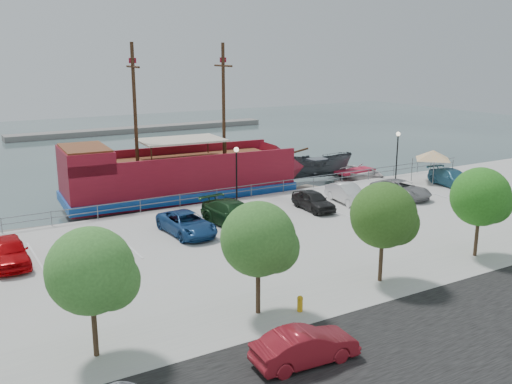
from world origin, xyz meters
TOP-DOWN VIEW (x-y plane):
  - ground at (0.00, 0.00)m, footprint 160.00×160.00m
  - street at (0.00, -16.00)m, footprint 100.00×8.00m
  - sidewalk at (0.00, -10.00)m, footprint 100.00×4.00m
  - seawall_railing at (0.00, 7.80)m, footprint 50.00×0.06m
  - far_shore at (10.00, 55.00)m, footprint 40.00×3.00m
  - pirate_ship at (-0.69, 11.84)m, footprint 21.26×7.16m
  - patrol_boat at (12.24, 12.94)m, footprint 6.89×5.03m
  - speedboat at (15.19, 11.02)m, footprint 5.69×7.48m
  - dock_west at (-15.25, 9.20)m, footprint 7.91×3.14m
  - dock_mid at (6.74, 9.20)m, footprint 7.47×4.28m
  - dock_east at (16.35, 9.20)m, footprint 8.10×3.73m
  - canopy_tent at (18.20, 4.42)m, footprint 3.93×3.93m
  - street_sedan at (-8.60, -14.33)m, footprint 4.09×1.67m
  - fire_hydrant at (-6.36, -10.80)m, footprint 0.26×0.26m
  - lamp_post_mid at (0.00, 6.50)m, footprint 0.36×0.36m
  - lamp_post_right at (16.00, 6.50)m, footprint 0.36×0.36m
  - tree_b at (-14.85, -10.07)m, footprint 3.30×3.20m
  - tree_c at (-7.85, -10.07)m, footprint 3.30×3.20m
  - tree_d at (-0.85, -10.07)m, footprint 3.30×3.20m
  - tree_e at (6.15, -10.07)m, footprint 3.30×3.20m
  - parked_car_a at (-16.35, 1.68)m, footprint 1.84×4.41m
  - parked_car_c at (-6.13, 1.78)m, footprint 2.51×5.04m
  - parked_car_d at (-2.80, 1.77)m, footprint 2.97×5.78m
  - parked_car_e at (3.97, 2.33)m, footprint 1.88×4.16m
  - parked_car_f at (7.31, 2.58)m, footprint 2.04×4.46m
  - parked_car_g at (11.90, 1.72)m, footprint 2.99×5.15m
  - parked_car_h at (18.40, 2.31)m, footprint 2.69×5.13m

SIDE VIEW (x-z plane):
  - ground at x=0.00m, z-range -1.00..-1.00m
  - dock_mid at x=6.74m, z-range -1.00..-0.59m
  - dock_west at x=-15.25m, z-range -1.00..-0.56m
  - dock_east at x=16.35m, z-range -1.00..-0.55m
  - far_shore at x=10.00m, z-range -1.00..-0.20m
  - speedboat at x=15.19m, z-range -1.00..0.45m
  - street at x=0.00m, z-range -0.01..0.03m
  - sidewalk at x=0.00m, z-range -0.01..0.04m
  - patrol_boat at x=12.24m, z-range -1.00..1.51m
  - fire_hydrant at x=-6.36m, z-range 0.03..0.80m
  - seawall_railing at x=0.00m, z-range 0.03..1.03m
  - street_sedan at x=-8.60m, z-range 0.00..1.32m
  - parked_car_g at x=11.90m, z-range 0.00..1.35m
  - parked_car_c at x=-6.13m, z-range 0.00..1.37m
  - parked_car_e at x=3.97m, z-range 0.00..1.39m
  - parked_car_h at x=18.40m, z-range 0.00..1.42m
  - parked_car_f at x=7.31m, z-range 0.00..1.42m
  - parked_car_a at x=-16.35m, z-range 0.00..1.49m
  - parked_car_d at x=-2.80m, z-range 0.00..1.61m
  - pirate_ship at x=-0.69m, z-range -5.42..7.87m
  - canopy_tent at x=18.20m, z-range 1.19..4.40m
  - lamp_post_mid at x=0.00m, z-range 0.80..5.08m
  - lamp_post_right at x=16.00m, z-range 0.80..5.08m
  - tree_b at x=-14.85m, z-range 0.80..5.80m
  - tree_c at x=-7.85m, z-range 0.80..5.80m
  - tree_d at x=-0.85m, z-range 0.80..5.80m
  - tree_e at x=6.15m, z-range 0.80..5.80m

